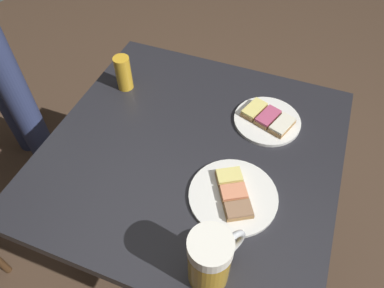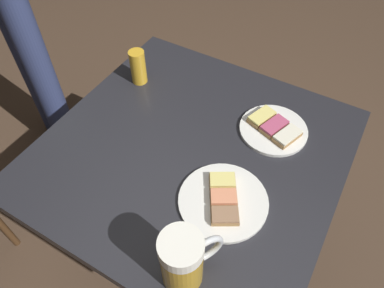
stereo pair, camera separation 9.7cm
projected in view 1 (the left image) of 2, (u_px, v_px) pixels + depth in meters
ground_plane at (192, 253)px, 1.54m from camera, size 6.00×6.00×0.00m
cafe_table at (192, 178)px, 1.10m from camera, size 0.79×0.80×0.71m
plate_near at (233, 195)px, 0.88m from camera, size 0.22×0.22×0.03m
plate_far at (267, 119)px, 1.04m from camera, size 0.20×0.20×0.03m
beer_mug at (211, 259)px, 0.71m from camera, size 0.13×0.10×0.16m
beer_glass_small at (123, 73)px, 1.11m from camera, size 0.05×0.05×0.11m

